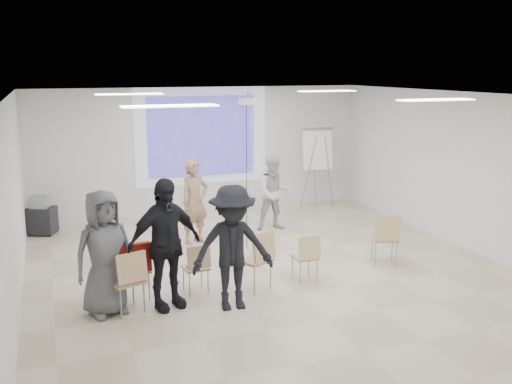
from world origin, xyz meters
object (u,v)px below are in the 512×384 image
object	(u,v)px
flipchart_easel	(318,149)
player_left	(195,196)
pedestal_table	(234,220)
laptop	(195,265)
chair_far_left	(129,277)
chair_left_mid	(135,266)
chair_left_inner	(197,264)
player_right	(275,189)
chair_right_far	(386,235)
audience_outer	(104,246)
av_cart	(41,217)
chair_center	(258,256)
chair_right_inner	(307,254)
audience_left	(164,235)
audience_mid	(233,240)

from	to	relation	value
flipchart_easel	player_left	bearing A→B (deg)	-145.94
pedestal_table	laptop	world-z (taller)	pedestal_table
pedestal_table	chair_far_left	distance (m)	4.02
player_left	flipchart_easel	size ratio (longest dim) A/B	0.94
chair_left_mid	chair_left_inner	bearing A→B (deg)	-8.39
player_right	chair_right_far	distance (m)	3.02
chair_right_far	laptop	world-z (taller)	chair_right_far
laptop	audience_outer	size ratio (longest dim) A/B	0.14
player_left	av_cart	xyz separation A→B (m)	(-2.88, 1.71, -0.58)
chair_center	chair_far_left	bearing A→B (deg)	160.82
player_right	chair_right_inner	distance (m)	3.18
player_right	chair_left_inner	world-z (taller)	player_right
pedestal_table	laptop	size ratio (longest dim) A/B	2.25
laptop	flipchart_easel	distance (m)	6.00
player_left	audience_left	size ratio (longest dim) A/B	0.86
chair_right_far	laptop	bearing A→B (deg)	-157.73
player_left	chair_left_mid	world-z (taller)	player_left
pedestal_table	chair_far_left	world-z (taller)	chair_far_left
pedestal_table	audience_left	size ratio (longest dim) A/B	0.30
audience_left	laptop	bearing A→B (deg)	22.81
chair_center	chair_right_far	world-z (taller)	chair_center
chair_right_inner	chair_right_far	distance (m)	1.66
pedestal_table	player_left	xyz separation A→B (m)	(-0.86, -0.10, 0.59)
laptop	player_left	bearing A→B (deg)	-109.61
audience_left	audience_mid	distance (m)	0.98
chair_right_far	laptop	xyz separation A→B (m)	(-3.45, 0.01, -0.14)
player_right	chair_far_left	world-z (taller)	player_right
chair_right_far	audience_left	bearing A→B (deg)	-151.39
chair_center	flipchart_easel	world-z (taller)	flipchart_easel
audience_outer	audience_left	bearing A→B (deg)	-23.72
chair_right_inner	chair_left_inner	bearing A→B (deg)	174.48
chair_right_inner	audience_left	distance (m)	2.45
player_left	chair_right_far	bearing A→B (deg)	-60.85
chair_center	av_cart	world-z (taller)	chair_center
chair_center	laptop	size ratio (longest dim) A/B	3.32
player_right	chair_right_inner	xyz separation A→B (m)	(-0.69, -3.08, -0.42)
audience_outer	chair_left_mid	bearing A→B (deg)	16.08
chair_left_mid	audience_outer	bearing A→B (deg)	-151.90
player_right	audience_outer	size ratio (longest dim) A/B	0.89
chair_center	audience_outer	size ratio (longest dim) A/B	0.48
chair_right_inner	av_cart	bearing A→B (deg)	131.69
pedestal_table	audience_mid	distance (m)	3.63
player_left	chair_far_left	xyz separation A→B (m)	(-1.73, -2.98, -0.40)
audience_mid	av_cart	xyz separation A→B (m)	(-2.60, 4.99, -0.66)
chair_left_mid	audience_outer	distance (m)	0.72
chair_left_inner	av_cart	world-z (taller)	av_cart
chair_right_inner	audience_mid	bearing A→B (deg)	-159.30
chair_left_inner	flipchart_easel	bearing A→B (deg)	40.60
pedestal_table	chair_left_inner	world-z (taller)	chair_left_inner
player_right	flipchart_easel	xyz separation A→B (m)	(1.68, 1.34, 0.60)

